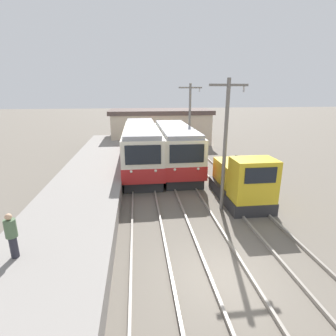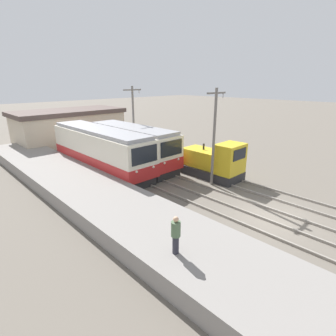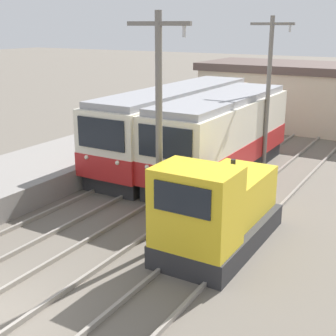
{
  "view_description": "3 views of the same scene",
  "coord_description": "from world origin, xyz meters",
  "px_view_note": "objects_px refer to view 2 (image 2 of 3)",
  "views": [
    {
      "loc": [
        -2.94,
        -7.64,
        6.43
      ],
      "look_at": [
        -0.95,
        8.96,
        1.53
      ],
      "focal_mm": 28.0,
      "sensor_mm": 36.0,
      "label": 1
    },
    {
      "loc": [
        -13.65,
        -5.45,
        7.51
      ],
      "look_at": [
        -1.42,
        7.14,
        1.67
      ],
      "focal_mm": 28.0,
      "sensor_mm": 36.0,
      "label": 2
    },
    {
      "loc": [
        8.66,
        -5.71,
        6.72
      ],
      "look_at": [
        0.83,
        7.58,
        1.96
      ],
      "focal_mm": 50.0,
      "sensor_mm": 36.0,
      "label": 3
    }
  ],
  "objects_px": {
    "commuter_train_center": "(132,148)",
    "catenary_mast_mid": "(214,134)",
    "shunting_locomotive": "(214,163)",
    "catenary_mast_far": "(134,121)",
    "person_on_platform": "(176,234)",
    "commuter_train_left": "(101,152)"
  },
  "relations": [
    {
      "from": "catenary_mast_far",
      "to": "catenary_mast_mid",
      "type": "bearing_deg",
      "value": -90.0
    },
    {
      "from": "commuter_train_center",
      "to": "catenary_mast_mid",
      "type": "distance_m",
      "value": 8.29
    },
    {
      "from": "commuter_train_left",
      "to": "shunting_locomotive",
      "type": "relative_size",
      "value": 2.35
    },
    {
      "from": "shunting_locomotive",
      "to": "catenary_mast_mid",
      "type": "distance_m",
      "value": 3.19
    },
    {
      "from": "commuter_train_center",
      "to": "shunting_locomotive",
      "type": "xyz_separation_m",
      "value": [
        3.0,
        -6.91,
        -0.51
      ]
    },
    {
      "from": "person_on_platform",
      "to": "shunting_locomotive",
      "type": "bearing_deg",
      "value": 29.14
    },
    {
      "from": "commuter_train_center",
      "to": "shunting_locomotive",
      "type": "distance_m",
      "value": 7.55
    },
    {
      "from": "commuter_train_left",
      "to": "shunting_locomotive",
      "type": "distance_m",
      "value": 9.65
    },
    {
      "from": "commuter_train_center",
      "to": "person_on_platform",
      "type": "bearing_deg",
      "value": -120.27
    },
    {
      "from": "shunting_locomotive",
      "to": "person_on_platform",
      "type": "xyz_separation_m",
      "value": [
        -10.43,
        -5.81,
        0.63
      ]
    },
    {
      "from": "commuter_train_center",
      "to": "person_on_platform",
      "type": "height_order",
      "value": "commuter_train_center"
    },
    {
      "from": "catenary_mast_far",
      "to": "person_on_platform",
      "type": "relative_size",
      "value": 4.35
    },
    {
      "from": "commuter_train_left",
      "to": "catenary_mast_far",
      "type": "relative_size",
      "value": 1.71
    },
    {
      "from": "catenary_mast_mid",
      "to": "catenary_mast_far",
      "type": "distance_m",
      "value": 9.55
    },
    {
      "from": "commuter_train_left",
      "to": "catenary_mast_mid",
      "type": "xyz_separation_m",
      "value": [
        4.31,
        -8.64,
        2.12
      ]
    },
    {
      "from": "shunting_locomotive",
      "to": "person_on_platform",
      "type": "distance_m",
      "value": 11.95
    },
    {
      "from": "shunting_locomotive",
      "to": "catenary_mast_far",
      "type": "height_order",
      "value": "catenary_mast_far"
    },
    {
      "from": "shunting_locomotive",
      "to": "catenary_mast_far",
      "type": "bearing_deg",
      "value": 99.85
    },
    {
      "from": "catenary_mast_mid",
      "to": "person_on_platform",
      "type": "xyz_separation_m",
      "value": [
        -8.93,
        -4.86,
        -2.03
      ]
    },
    {
      "from": "shunting_locomotive",
      "to": "commuter_train_left",
      "type": "bearing_deg",
      "value": 127.02
    },
    {
      "from": "catenary_mast_far",
      "to": "person_on_platform",
      "type": "bearing_deg",
      "value": -121.8
    },
    {
      "from": "commuter_train_left",
      "to": "commuter_train_center",
      "type": "bearing_deg",
      "value": -15.55
    }
  ]
}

